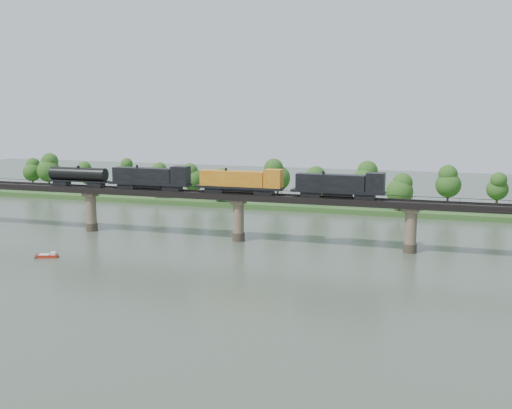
% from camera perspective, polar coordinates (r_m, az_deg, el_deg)
% --- Properties ---
extents(ground, '(400.00, 400.00, 0.00)m').
position_cam_1_polar(ground, '(126.44, -6.03, -6.01)').
color(ground, '#364334').
rests_on(ground, ground).
extents(far_bank, '(300.00, 24.00, 1.60)m').
position_cam_1_polar(far_bank, '(205.31, 3.46, 0.14)').
color(far_bank, '#2B5020').
rests_on(far_bank, ground).
extents(bridge, '(236.00, 30.00, 11.50)m').
position_cam_1_polar(bridge, '(152.51, -1.57, -1.23)').
color(bridge, '#473A2D').
rests_on(bridge, ground).
extents(bridge_superstructure, '(220.00, 4.90, 0.75)m').
position_cam_1_polar(bridge_superstructure, '(151.49, -1.58, 1.12)').
color(bridge_superstructure, black).
rests_on(bridge_superstructure, bridge).
extents(far_treeline, '(289.06, 17.54, 13.60)m').
position_cam_1_polar(far_treeline, '(202.06, 0.91, 2.31)').
color(far_treeline, '#382619').
rests_on(far_treeline, far_bank).
extents(freight_train, '(85.93, 3.35, 5.91)m').
position_cam_1_polar(freight_train, '(153.70, -4.18, 2.17)').
color(freight_train, black).
rests_on(freight_train, bridge).
extents(motorboat, '(4.54, 2.82, 1.20)m').
position_cam_1_polar(motorboat, '(144.27, -18.00, -4.34)').
color(motorboat, '#9E2212').
rests_on(motorboat, ground).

